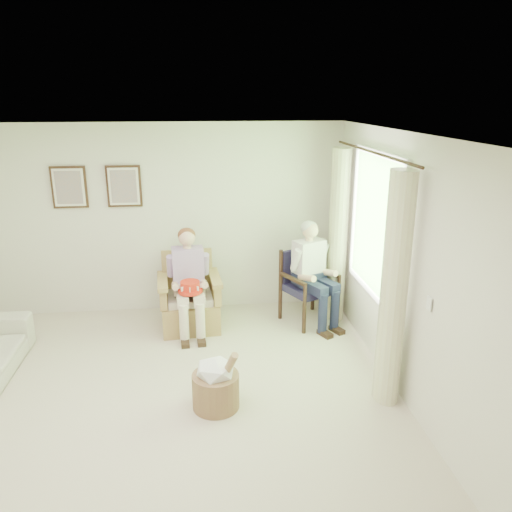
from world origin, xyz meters
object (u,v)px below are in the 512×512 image
at_px(person_wicker, 188,275).
at_px(red_hat, 190,288).
at_px(hatbox, 216,383).
at_px(wood_armchair, 308,282).
at_px(wicker_armchair, 190,304).
at_px(person_dark, 311,267).

distance_m(person_wicker, red_hat, 0.23).
height_order(red_hat, hatbox, red_hat).
relative_size(wood_armchair, red_hat, 3.19).
distance_m(wood_armchair, person_wicker, 1.62).
bearing_deg(wood_armchair, wicker_armchair, 155.84).
distance_m(wood_armchair, person_dark, 0.31).
relative_size(person_dark, hatbox, 2.02).
xyz_separation_m(wood_armchair, person_wicker, (-1.59, -0.18, 0.24)).
bearing_deg(person_wicker, wicker_armchair, 85.57).
height_order(person_dark, red_hat, person_dark).
bearing_deg(hatbox, wood_armchair, 55.56).
bearing_deg(wicker_armchair, hatbox, -86.29).
relative_size(wicker_armchair, person_wicker, 0.74).
bearing_deg(person_wicker, red_hat, -88.91).
bearing_deg(person_wicker, hatbox, -85.70).
distance_m(person_wicker, hatbox, 1.83).
xyz_separation_m(wicker_armchair, hatbox, (0.27, -1.87, -0.05)).
bearing_deg(red_hat, person_wicker, 95.52).
distance_m(wood_armchair, hatbox, 2.35).
bearing_deg(wood_armchair, red_hat, 167.90).
distance_m(wicker_armchair, wood_armchair, 1.60).
bearing_deg(person_dark, wood_armchair, 63.84).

